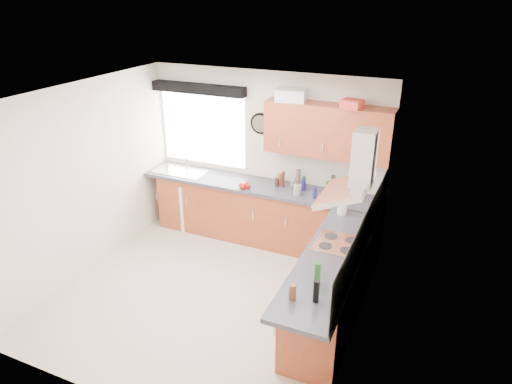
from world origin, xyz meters
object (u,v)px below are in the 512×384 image
at_px(upper_cabinets, 328,131).
at_px(extractor_hood, 354,174).
at_px(washing_machine, 201,204).
at_px(oven, 336,280).

bearing_deg(upper_cabinets, extractor_hood, -63.87).
height_order(extractor_hood, washing_machine, extractor_hood).
bearing_deg(oven, upper_cabinets, 112.54).
bearing_deg(washing_machine, upper_cabinets, -11.41).
bearing_deg(upper_cabinets, washing_machine, -176.92).
bearing_deg(upper_cabinets, oven, -67.46).
relative_size(extractor_hood, washing_machine, 1.01).
height_order(upper_cabinets, washing_machine, upper_cabinets).
bearing_deg(washing_machine, oven, -40.51).
distance_m(extractor_hood, washing_machine, 3.19).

